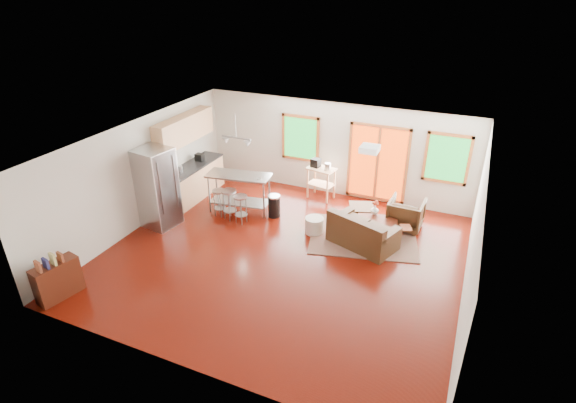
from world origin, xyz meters
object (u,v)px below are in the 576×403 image
at_px(refrigerator, 157,188).
at_px(kitchen_cart, 321,172).
at_px(armchair, 406,212).
at_px(ottoman, 361,213).
at_px(rug, 363,237).
at_px(coffee_table, 377,222).
at_px(island, 239,186).
at_px(loveseat, 362,234).

xyz_separation_m(refrigerator, kitchen_cart, (3.11, 2.95, -0.22)).
bearing_deg(armchair, ottoman, 6.90).
xyz_separation_m(rug, refrigerator, (-4.77, -1.37, 0.97)).
height_order(rug, ottoman, ottoman).
height_order(coffee_table, island, island).
height_order(rug, refrigerator, refrigerator).
bearing_deg(armchair, coffee_table, 47.62).
bearing_deg(island, refrigerator, -136.12).
height_order(coffee_table, refrigerator, refrigerator).
bearing_deg(ottoman, kitchen_cart, 149.80).
relative_size(coffee_table, kitchen_cart, 0.92).
bearing_deg(loveseat, rug, 117.40).
distance_m(loveseat, ottoman, 1.21).
bearing_deg(loveseat, ottoman, 125.78).
bearing_deg(rug, armchair, 46.80).
bearing_deg(island, ottoman, 13.81).
relative_size(refrigerator, island, 1.16).
bearing_deg(island, rug, -0.33).
relative_size(loveseat, coffee_table, 1.64).
xyz_separation_m(ottoman, refrigerator, (-4.50, -2.14, 0.78)).
xyz_separation_m(coffee_table, island, (-3.56, -0.26, 0.38)).
distance_m(armchair, refrigerator, 6.03).
relative_size(rug, coffee_table, 2.39).
height_order(rug, armchair, armchair).
bearing_deg(coffee_table, loveseat, -105.38).
bearing_deg(rug, coffee_table, 50.23).
relative_size(ottoman, island, 0.35).
bearing_deg(island, armchair, 11.43).
bearing_deg(armchair, loveseat, 61.25).
height_order(loveseat, coffee_table, loveseat).
bearing_deg(armchair, kitchen_cart, -13.93).
bearing_deg(ottoman, rug, -70.20).
bearing_deg(coffee_table, kitchen_cart, 145.75).
distance_m(coffee_table, ottoman, 0.72).
xyz_separation_m(ottoman, island, (-3.05, -0.75, 0.51)).
distance_m(loveseat, coffee_table, 0.70).
bearing_deg(ottoman, refrigerator, -154.51).
xyz_separation_m(loveseat, coffee_table, (0.18, 0.67, 0.01)).
height_order(refrigerator, kitchen_cart, refrigerator).
bearing_deg(refrigerator, island, 52.14).
relative_size(rug, armchair, 2.99).
relative_size(rug, island, 1.44).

